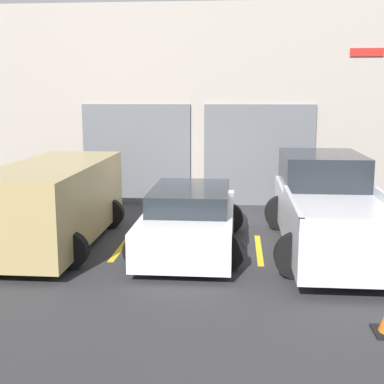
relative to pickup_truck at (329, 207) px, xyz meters
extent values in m
plane|color=#2D2D30|center=(-2.88, 1.22, -0.86)|extent=(28.00, 28.00, 0.00)
cube|color=#9E9389|center=(-2.88, 4.52, 1.98)|extent=(16.05, 0.60, 5.69)
cube|color=#595B60|center=(-4.84, 4.18, 0.58)|extent=(3.14, 0.08, 2.89)
cube|color=#595B60|center=(-1.31, 4.18, 0.58)|extent=(3.14, 0.08, 2.89)
cube|color=#B21E19|center=(1.54, 4.19, 3.43)|extent=(0.90, 0.03, 0.22)
cube|color=silver|center=(0.00, -0.34, -0.18)|extent=(1.90, 5.49, 0.91)
cube|color=#1E2328|center=(0.00, 1.17, 0.63)|extent=(1.75, 2.47, 0.72)
cube|color=silver|center=(-0.91, -1.57, 0.36)|extent=(0.08, 3.02, 0.18)
cube|color=silver|center=(0.00, -3.05, 0.36)|extent=(1.90, 0.08, 0.18)
cylinder|color=black|center=(-0.84, 1.36, -0.45)|extent=(0.82, 0.22, 0.82)
cylinder|color=black|center=(0.84, 1.36, -0.45)|extent=(0.82, 0.22, 0.82)
cylinder|color=black|center=(-0.84, -2.04, -0.45)|extent=(0.82, 0.22, 0.82)
cube|color=white|center=(-2.88, -0.34, -0.36)|extent=(1.78, 4.40, 0.69)
cube|color=#1E2328|center=(-2.88, -0.23, 0.19)|extent=(1.57, 2.42, 0.42)
cylinder|color=black|center=(-3.66, 1.02, -0.53)|extent=(0.67, 0.22, 0.67)
cylinder|color=black|center=(-2.09, 1.02, -0.53)|extent=(0.67, 0.22, 0.67)
cylinder|color=black|center=(-3.66, -1.70, -0.53)|extent=(0.67, 0.22, 0.67)
cylinder|color=black|center=(-2.09, -1.70, -0.53)|extent=(0.67, 0.22, 0.67)
cube|color=#9E8956|center=(-5.75, -0.34, 0.10)|extent=(1.80, 4.95, 1.57)
cube|color=#1E2328|center=(-5.75, 2.09, 0.64)|extent=(1.62, 0.06, 0.28)
cylinder|color=black|center=(-6.54, 1.20, -0.51)|extent=(0.70, 0.22, 0.70)
cylinder|color=black|center=(-4.96, 1.20, -0.51)|extent=(0.70, 0.22, 0.70)
cylinder|color=black|center=(-4.96, -1.87, -0.51)|extent=(0.70, 0.22, 0.70)
cube|color=gold|center=(-4.31, -0.34, -0.86)|extent=(0.12, 2.20, 0.01)
cube|color=gold|center=(-1.44, -0.34, -0.86)|extent=(0.12, 2.20, 0.01)
camera|label=1|loc=(-1.90, -11.09, 2.32)|focal=50.00mm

